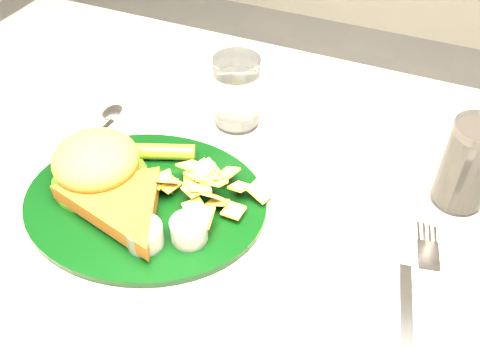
{
  "coord_description": "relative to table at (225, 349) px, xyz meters",
  "views": [
    {
      "loc": [
        0.22,
        -0.43,
        1.24
      ],
      "look_at": [
        0.03,
        -0.0,
        0.8
      ],
      "focal_mm": 40.0,
      "sensor_mm": 36.0,
      "label": 1
    }
  ],
  "objects": [
    {
      "name": "table",
      "position": [
        0.0,
        0.0,
        0.0
      ],
      "size": [
        1.2,
        0.8,
        0.75
      ],
      "primitive_type": null,
      "color": "#9E9B8F",
      "rests_on": "ground"
    },
    {
      "name": "spoon",
      "position": [
        -0.22,
        0.04,
        0.38
      ],
      "size": [
        0.04,
        0.13,
        0.01
      ],
      "primitive_type": null,
      "rotation": [
        0.0,
        0.0,
        -0.03
      ],
      "color": "white",
      "rests_on": "table"
    },
    {
      "name": "dinner_plate",
      "position": [
        -0.08,
        -0.04,
        0.41
      ],
      "size": [
        0.36,
        0.31,
        0.07
      ],
      "primitive_type": null,
      "rotation": [
        0.0,
        0.0,
        0.2
      ],
      "color": "black",
      "rests_on": "table"
    },
    {
      "name": "fork_napkin",
      "position": [
        0.25,
        -0.07,
        0.38
      ],
      "size": [
        0.18,
        0.22,
        0.01
      ],
      "primitive_type": null,
      "rotation": [
        0.0,
        0.0,
        0.21
      ],
      "color": "white",
      "rests_on": "table"
    },
    {
      "name": "cola_glass",
      "position": [
        0.28,
        0.12,
        0.43
      ],
      "size": [
        0.08,
        0.08,
        0.12
      ],
      "primitive_type": "cylinder",
      "rotation": [
        0.0,
        0.0,
        0.39
      ],
      "color": "black",
      "rests_on": "table"
    },
    {
      "name": "water_glass",
      "position": [
        -0.05,
        0.16,
        0.43
      ],
      "size": [
        0.09,
        0.09,
        0.11
      ],
      "primitive_type": "cylinder",
      "rotation": [
        0.0,
        0.0,
        0.43
      ],
      "color": "white",
      "rests_on": "table"
    }
  ]
}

